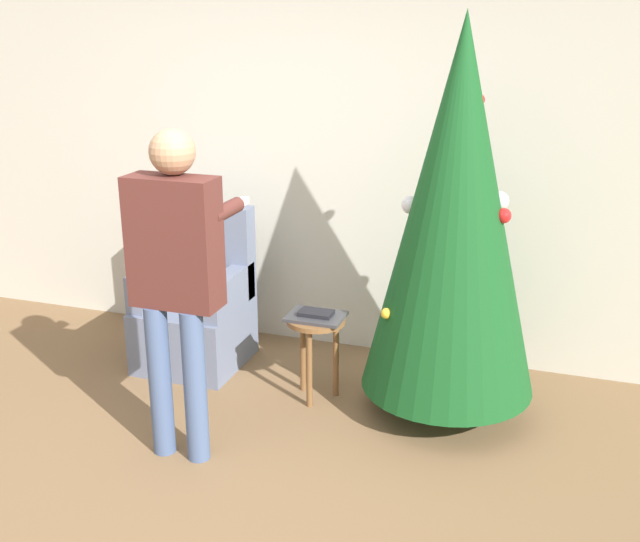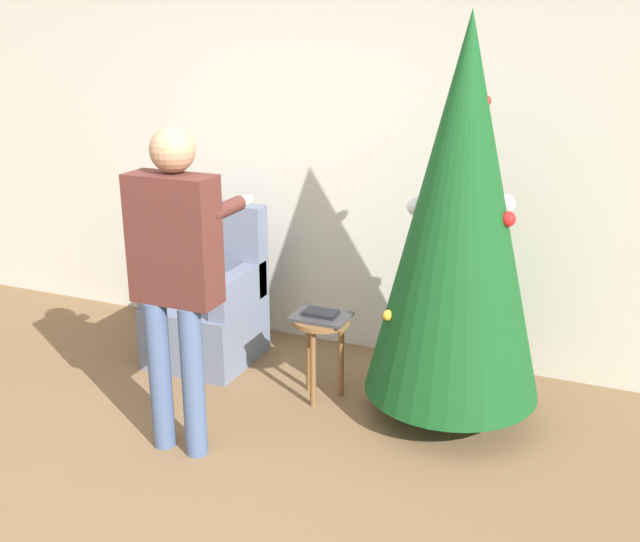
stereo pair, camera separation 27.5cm
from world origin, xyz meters
name	(u,v)px [view 1 (the left image)]	position (x,y,z in m)	size (l,w,h in m)	color
ground_plane	(164,520)	(0.00, 0.00, 0.00)	(14.00, 14.00, 0.00)	brown
wall_back	(317,156)	(0.00, 2.23, 1.35)	(8.00, 0.06, 2.70)	beige
christmas_tree	(456,212)	(1.07, 1.46, 1.23)	(1.00, 1.00, 2.28)	brown
armchair	(197,310)	(-0.66, 1.63, 0.37)	(0.65, 0.65, 1.05)	slate
person_standing	(176,266)	(-0.19, 0.59, 1.05)	(0.47, 0.57, 1.73)	#475B84
side_stool	(316,334)	(0.28, 1.38, 0.42)	(0.36, 0.36, 0.53)	brown
laptop	(316,316)	(0.28, 1.38, 0.54)	(0.34, 0.25, 0.02)	#38383D
book	(316,313)	(0.28, 1.38, 0.56)	(0.20, 0.13, 0.02)	black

